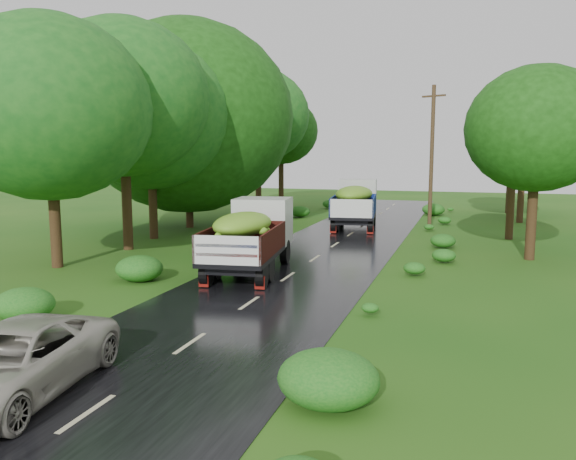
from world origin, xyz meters
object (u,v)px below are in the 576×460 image
at_px(truck_near, 252,233).
at_px(car, 13,362).
at_px(utility_pole, 432,156).
at_px(truck_far, 356,201).

distance_m(truck_near, car, 12.39).
height_order(car, utility_pole, utility_pole).
distance_m(truck_far, utility_pole, 5.44).
xyz_separation_m(truck_near, truck_far, (1.33, 14.69, 0.11)).
height_order(truck_near, truck_far, truck_far).
bearing_deg(truck_far, car, -100.38).
bearing_deg(car, utility_pole, 69.93).
xyz_separation_m(truck_near, car, (-0.15, -12.36, -0.88)).
bearing_deg(car, truck_far, 79.21).
relative_size(truck_far, car, 1.49).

